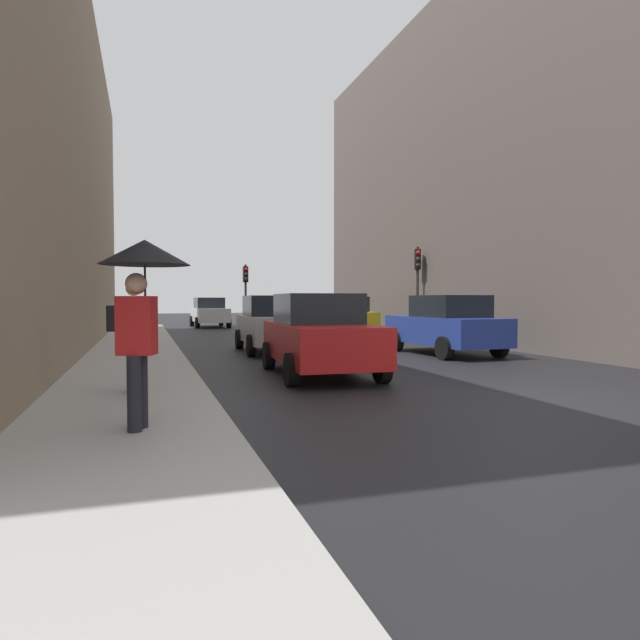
% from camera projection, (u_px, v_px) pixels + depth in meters
% --- Properties ---
extents(ground_plane, '(120.00, 120.00, 0.00)m').
position_uv_depth(ground_plane, '(532.00, 399.00, 8.92)').
color(ground_plane, black).
extents(sidewalk_kerb, '(2.52, 40.00, 0.16)m').
position_uv_depth(sidewalk_kerb, '(133.00, 366.00, 12.68)').
color(sidewalk_kerb, '#A8A5A0').
rests_on(sidewalk_kerb, ground).
extents(building_facade_right, '(12.00, 27.84, 13.66)m').
position_uv_depth(building_facade_right, '(590.00, 170.00, 21.79)').
color(building_facade_right, '#5B514C').
rests_on(building_facade_right, ground).
extents(traffic_light_mid_street, '(0.33, 0.45, 3.82)m').
position_uv_depth(traffic_light_mid_street, '(418.00, 276.00, 22.49)').
color(traffic_light_mid_street, '#2D2D2D').
rests_on(traffic_light_mid_street, ground).
extents(traffic_light_far_median, '(0.25, 0.43, 3.50)m').
position_uv_depth(traffic_light_far_median, '(246.00, 285.00, 28.89)').
color(traffic_light_far_median, '#2D2D2D').
rests_on(traffic_light_far_median, ground).
extents(car_dark_suv, '(2.28, 4.33, 1.76)m').
position_uv_depth(car_dark_suv, '(266.00, 311.00, 37.67)').
color(car_dark_suv, black).
rests_on(car_dark_suv, ground).
extents(car_yellow_taxi, '(2.12, 4.25, 1.76)m').
position_uv_depth(car_yellow_taxi, '(342.00, 317.00, 23.80)').
color(car_yellow_taxi, yellow).
rests_on(car_yellow_taxi, ground).
extents(car_silver_hatchback, '(2.15, 4.27, 1.76)m').
position_uv_depth(car_silver_hatchback, '(273.00, 324.00, 17.10)').
color(car_silver_hatchback, '#BCBCC1').
rests_on(car_silver_hatchback, ground).
extents(car_red_sedan, '(2.21, 4.30, 1.76)m').
position_uv_depth(car_red_sedan, '(319.00, 335.00, 11.72)').
color(car_red_sedan, red).
rests_on(car_red_sedan, ground).
extents(car_white_compact, '(2.13, 4.26, 1.76)m').
position_uv_depth(car_white_compact, '(210.00, 312.00, 32.63)').
color(car_white_compact, silver).
rests_on(car_white_compact, ground).
extents(car_blue_van, '(2.17, 4.28, 1.76)m').
position_uv_depth(car_blue_van, '(446.00, 325.00, 16.18)').
color(car_blue_van, navy).
rests_on(car_blue_van, ground).
extents(pedestrian_with_umbrella, '(1.00, 1.00, 2.14)m').
position_uv_depth(pedestrian_with_umbrella, '(142.00, 281.00, 6.08)').
color(pedestrian_with_umbrella, black).
rests_on(pedestrian_with_umbrella, sidewalk_kerb).
extents(pedestrian_with_black_backpack, '(0.63, 0.37, 1.77)m').
position_uv_depth(pedestrian_with_black_backpack, '(131.00, 329.00, 8.56)').
color(pedestrian_with_black_backpack, black).
rests_on(pedestrian_with_black_backpack, sidewalk_kerb).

